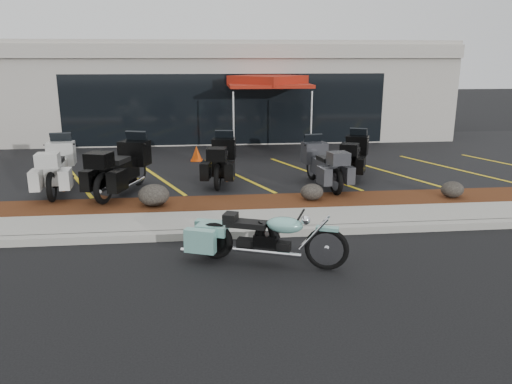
{
  "coord_description": "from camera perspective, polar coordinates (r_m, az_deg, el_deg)",
  "views": [
    {
      "loc": [
        -0.87,
        -8.24,
        3.38
      ],
      "look_at": [
        0.13,
        1.2,
        0.81
      ],
      "focal_mm": 35.0,
      "sensor_mm": 36.0,
      "label": 1
    }
  ],
  "objects": [
    {
      "name": "touring_black_rear",
      "position": [
        14.92,
        11.52,
        4.8
      ],
      "size": [
        1.66,
        2.31,
        1.26
      ],
      "primitive_type": null,
      "rotation": [
        0.0,
        0.0,
        1.14
      ],
      "color": "black",
      "rests_on": "upper_lot"
    },
    {
      "name": "curb",
      "position": [
        9.76,
        -0.58,
        -4.68
      ],
      "size": [
        24.0,
        0.25,
        0.15
      ],
      "primitive_type": "cube",
      "color": "gray",
      "rests_on": "ground"
    },
    {
      "name": "boulder_mid",
      "position": [
        11.69,
        6.41,
        0.02
      ],
      "size": [
        0.54,
        0.45,
        0.38
      ],
      "primitive_type": "ellipsoid",
      "color": "black",
      "rests_on": "mulch_bed"
    },
    {
      "name": "touring_black_front",
      "position": [
        13.24,
        -13.38,
        3.77
      ],
      "size": [
        1.68,
        2.63,
        1.43
      ],
      "primitive_type": null,
      "rotation": [
        0.0,
        0.0,
        1.24
      ],
      "color": "black",
      "rests_on": "upper_lot"
    },
    {
      "name": "ground",
      "position": [
        8.95,
        -0.02,
        -7.07
      ],
      "size": [
        90.0,
        90.0,
        0.0
      ],
      "primitive_type": "plane",
      "color": "black",
      "rests_on": "ground"
    },
    {
      "name": "touring_white",
      "position": [
        13.94,
        -21.21,
        3.58
      ],
      "size": [
        1.1,
        2.42,
        1.37
      ],
      "primitive_type": null,
      "rotation": [
        0.0,
        0.0,
        1.66
      ],
      "color": "silver",
      "rests_on": "upper_lot"
    },
    {
      "name": "touring_black_mid",
      "position": [
        13.98,
        -3.6,
        4.46
      ],
      "size": [
        1.19,
        2.33,
        1.3
      ],
      "primitive_type": null,
      "rotation": [
        0.0,
        0.0,
        1.41
      ],
      "color": "black",
      "rests_on": "upper_lot"
    },
    {
      "name": "dealership_building",
      "position": [
        22.76,
        -3.93,
        11.65
      ],
      "size": [
        18.0,
        8.16,
        4.0
      ],
      "color": "#A8A298",
      "rests_on": "ground"
    },
    {
      "name": "popup_canopy",
      "position": [
        18.0,
        1.37,
        12.4
      ],
      "size": [
        3.4,
        3.4,
        2.62
      ],
      "rotation": [
        0.0,
        0.0,
        -0.24
      ],
      "color": "silver",
      "rests_on": "upper_lot"
    },
    {
      "name": "boulder_right",
      "position": [
        12.71,
        21.53,
        0.27
      ],
      "size": [
        0.54,
        0.45,
        0.38
      ],
      "primitive_type": "ellipsoid",
      "color": "black",
      "rests_on": "mulch_bed"
    },
    {
      "name": "touring_grey",
      "position": [
        13.54,
        6.48,
        3.98
      ],
      "size": [
        1.17,
        2.28,
        1.27
      ],
      "primitive_type": null,
      "rotation": [
        0.0,
        0.0,
        1.73
      ],
      "color": "#303135",
      "rests_on": "upper_lot"
    },
    {
      "name": "boulder_left",
      "position": [
        11.37,
        -11.61,
        -0.34
      ],
      "size": [
        0.7,
        0.58,
        0.49
      ],
      "primitive_type": "ellipsoid",
      "color": "black",
      "rests_on": "mulch_bed"
    },
    {
      "name": "upper_lot",
      "position": [
        16.79,
        -2.97,
        3.76
      ],
      "size": [
        26.0,
        9.6,
        0.15
      ],
      "primitive_type": "cube",
      "color": "black",
      "rests_on": "ground"
    },
    {
      "name": "mulch_bed",
      "position": [
        11.55,
        -1.48,
        -1.47
      ],
      "size": [
        24.0,
        1.2,
        0.16
      ],
      "primitive_type": "cube",
      "color": "#35190C",
      "rests_on": "ground"
    },
    {
      "name": "hero_cruiser",
      "position": [
        8.2,
        8.1,
        -5.75
      ],
      "size": [
        2.8,
        1.63,
        0.96
      ],
      "primitive_type": null,
      "rotation": [
        0.0,
        0.0,
        -0.37
      ],
      "color": "#73B3A8",
      "rests_on": "ground"
    },
    {
      "name": "sidewalk",
      "position": [
        10.41,
        -0.95,
        -3.38
      ],
      "size": [
        24.0,
        1.2,
        0.15
      ],
      "primitive_type": "cube",
      "color": "gray",
      "rests_on": "ground"
    },
    {
      "name": "traffic_cone",
      "position": [
        16.22,
        -6.82,
        4.41
      ],
      "size": [
        0.49,
        0.49,
        0.48
      ],
      "primitive_type": "cone",
      "rotation": [
        0.0,
        0.0,
        0.44
      ],
      "color": "#CA3E06",
      "rests_on": "upper_lot"
    }
  ]
}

